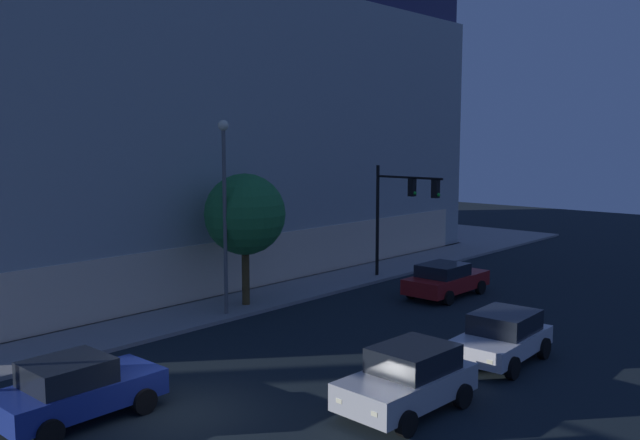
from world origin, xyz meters
TOP-DOWN VIEW (x-y plane):
  - ground_plane at (0.00, 0.00)m, footprint 120.00×120.00m
  - modern_building at (13.07, 24.34)m, footprint 36.12×29.68m
  - traffic_light_far_corner at (17.98, 5.51)m, footprint 0.37×4.15m
  - street_lamp_sidewalk at (7.30, 6.84)m, footprint 0.44×0.44m
  - sidewalk_tree at (8.93, 7.44)m, footprint 3.57×3.57m
  - car_blue at (-2.11, 1.73)m, footprint 4.35×2.24m
  - car_silver at (4.33, -4.42)m, footprint 4.22×2.34m
  - car_white at (9.85, -4.40)m, footprint 4.23×2.37m
  - car_red at (16.72, 2.00)m, footprint 4.77×2.25m

SIDE VIEW (x-z plane):
  - ground_plane at x=0.00m, z-range 0.00..0.00m
  - car_red at x=16.72m, z-range 0.02..1.62m
  - car_white at x=9.85m, z-range 0.03..1.69m
  - car_blue at x=-2.11m, z-range 0.01..1.72m
  - car_silver at x=4.33m, z-range 0.02..1.79m
  - sidewalk_tree at x=8.93m, z-range 1.26..7.07m
  - traffic_light_far_corner at x=17.98m, z-range 1.28..7.20m
  - street_lamp_sidewalk at x=7.30m, z-range 1.17..9.24m
  - modern_building at x=13.07m, z-range -0.08..18.51m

